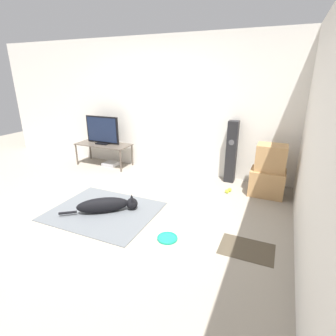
# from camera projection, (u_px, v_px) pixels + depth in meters

# --- Properties ---
(ground_plane) EXTENTS (12.00, 12.00, 0.00)m
(ground_plane) POSITION_uv_depth(u_px,v_px,m) (98.00, 212.00, 3.75)
(ground_plane) COLOR #9E9384
(wall_back) EXTENTS (8.00, 0.06, 2.55)m
(wall_back) POSITION_uv_depth(u_px,v_px,m) (160.00, 106.00, 5.13)
(wall_back) COLOR silver
(wall_back) RESTS_ON ground_plane
(wall_right) EXTENTS (0.06, 8.00, 2.55)m
(wall_right) POSITION_uv_depth(u_px,v_px,m) (321.00, 144.00, 2.34)
(wall_right) COLOR silver
(wall_right) RESTS_ON ground_plane
(area_rug) EXTENTS (1.47, 1.20, 0.01)m
(area_rug) POSITION_uv_depth(u_px,v_px,m) (104.00, 211.00, 3.77)
(area_rug) COLOR slate
(area_rug) RESTS_ON ground_plane
(dog) EXTENTS (0.90, 0.70, 0.22)m
(dog) POSITION_uv_depth(u_px,v_px,m) (107.00, 205.00, 3.71)
(dog) COLOR black
(dog) RESTS_ON area_rug
(frisbee) EXTENTS (0.25, 0.25, 0.03)m
(frisbee) POSITION_uv_depth(u_px,v_px,m) (167.00, 238.00, 3.14)
(frisbee) COLOR #199E7A
(frisbee) RESTS_ON ground_plane
(cardboard_box_lower) EXTENTS (0.53, 0.41, 0.42)m
(cardboard_box_lower) POSITION_uv_depth(u_px,v_px,m) (267.00, 182.00, 4.24)
(cardboard_box_lower) COLOR tan
(cardboard_box_lower) RESTS_ON ground_plane
(cardboard_box_upper) EXTENTS (0.45, 0.35, 0.41)m
(cardboard_box_upper) POSITION_uv_depth(u_px,v_px,m) (271.00, 158.00, 4.11)
(cardboard_box_upper) COLOR tan
(cardboard_box_upper) RESTS_ON cardboard_box_lower
(floor_speaker) EXTENTS (0.18, 0.18, 1.12)m
(floor_speaker) POSITION_uv_depth(u_px,v_px,m) (231.00, 152.00, 4.67)
(floor_speaker) COLOR black
(floor_speaker) RESTS_ON ground_plane
(tv_stand) EXTENTS (1.18, 0.51, 0.47)m
(tv_stand) POSITION_uv_depth(u_px,v_px,m) (104.00, 146.00, 5.58)
(tv_stand) COLOR brown
(tv_stand) RESTS_ON ground_plane
(tv) EXTENTS (0.77, 0.20, 0.58)m
(tv) POSITION_uv_depth(u_px,v_px,m) (102.00, 131.00, 5.47)
(tv) COLOR black
(tv) RESTS_ON tv_stand
(tennis_ball_by_boxes) EXTENTS (0.07, 0.07, 0.07)m
(tennis_ball_by_boxes) POSITION_uv_depth(u_px,v_px,m) (227.00, 191.00, 4.35)
(tennis_ball_by_boxes) COLOR #C6E033
(tennis_ball_by_boxes) RESTS_ON ground_plane
(tennis_ball_near_speaker) EXTENTS (0.07, 0.07, 0.07)m
(tennis_ball_near_speaker) POSITION_uv_depth(u_px,v_px,m) (230.00, 190.00, 4.40)
(tennis_ball_near_speaker) COLOR #C6E033
(tennis_ball_near_speaker) RESTS_ON ground_plane
(game_console) EXTENTS (0.29, 0.28, 0.07)m
(game_console) POSITION_uv_depth(u_px,v_px,m) (111.00, 164.00, 5.66)
(game_console) COLOR #B7B7BC
(game_console) RESTS_ON ground_plane
(door_mat) EXTENTS (0.60, 0.43, 0.01)m
(door_mat) POSITION_uv_depth(u_px,v_px,m) (247.00, 249.00, 2.96)
(door_mat) COLOR #4C4233
(door_mat) RESTS_ON ground_plane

